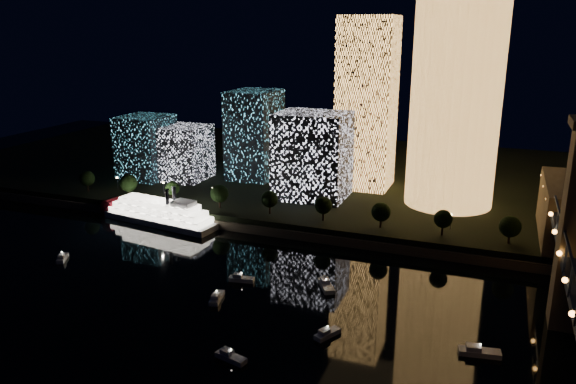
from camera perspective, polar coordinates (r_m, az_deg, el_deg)
name	(u,v)px	position (r m, az deg, el deg)	size (l,w,h in m)	color
ground	(239,384)	(119.97, -5.00, -18.89)	(520.00, 520.00, 0.00)	black
far_bank	(391,179)	(260.15, 10.44, 1.27)	(420.00, 160.00, 5.00)	black
seawall	(346,239)	(187.82, 5.93, -4.82)	(420.00, 6.00, 3.00)	#6B5E4C
tower_cylindrical	(456,91)	(213.13, 16.73, 9.84)	(34.00, 34.00, 84.43)	#FFAD51
tower_rectangular	(367,104)	(232.37, 8.01, 8.87)	(21.60, 21.60, 68.73)	#FFAD51
midrise_blocks	(237,147)	(238.21, -5.22, 4.62)	(100.95, 44.37, 38.06)	white
riverboat	(155,212)	(212.00, -13.33, -2.03)	(49.84, 16.74, 14.75)	silver
motorboats	(276,343)	(130.80, -1.18, -15.12)	(130.43, 81.45, 2.78)	silver
esplanade_trees	(270,199)	(199.34, -1.86, -0.74)	(166.44, 6.95, 8.98)	black
street_lamps	(266,197)	(206.58, -2.26, -0.54)	(132.70, 0.70, 5.65)	black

